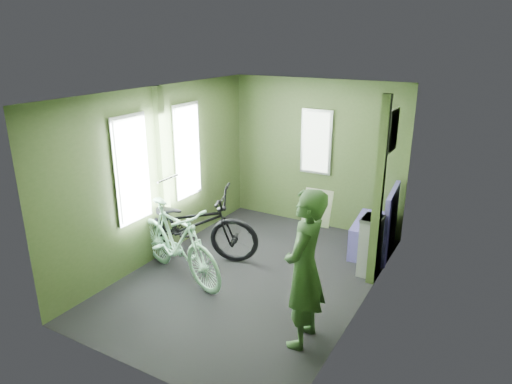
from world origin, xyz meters
The scene contains 6 objects.
room centered at (-0.04, 0.04, 1.44)m, with size 4.00×4.02×2.31m.
bicycle_black centered at (-0.99, -0.01, 0.00)m, with size 0.67×1.93×1.01m, color black.
bicycle_mint centered at (-0.78, -0.49, 0.00)m, with size 0.47×1.67×1.01m, color #A0E9BF.
passenger centered at (1.08, -0.87, 0.80)m, with size 0.42×0.68×1.60m.
waste_box centered at (1.26, 0.80, 0.39)m, with size 0.23×0.32×0.77m, color slate.
bench_seat centered at (1.15, 1.45, 0.28)m, with size 0.59×0.95×0.96m.
Camera 1 is at (2.57, -4.44, 2.89)m, focal length 32.00 mm.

